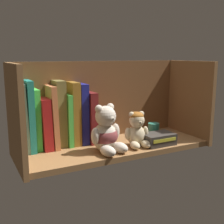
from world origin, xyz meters
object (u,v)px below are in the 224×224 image
(book_0, at_px, (21,117))
(teddy_bear_larger, at_px, (106,133))
(book_1, at_px, (28,115))
(book_8, at_px, (80,113))
(pillar_candle, at_px, (154,131))
(book_5, at_px, (58,113))
(book_3, at_px, (43,123))
(book_4, at_px, (51,116))
(book_2, at_px, (35,119))
(teddy_bear_smaller, at_px, (137,130))
(book_9, at_px, (88,116))
(book_6, at_px, (66,119))
(book_7, at_px, (72,113))

(book_0, relative_size, teddy_bear_larger, 1.43)
(book_0, distance_m, book_1, 0.02)
(book_8, xyz_separation_m, pillar_candle, (0.27, -0.10, -0.08))
(teddy_bear_larger, xyz_separation_m, pillar_candle, (0.23, 0.04, -0.03))
(book_5, bearing_deg, book_3, 180.00)
(book_3, bearing_deg, book_8, 0.00)
(book_1, height_order, book_4, book_1)
(pillar_candle, bearing_deg, book_2, 167.01)
(teddy_bear_smaller, bearing_deg, book_9, 132.44)
(book_6, distance_m, teddy_bear_larger, 0.18)
(book_1, distance_m, book_4, 0.08)
(book_1, distance_m, book_2, 0.03)
(book_0, xyz_separation_m, book_2, (0.05, 0.00, -0.01))
(book_9, distance_m, pillar_candle, 0.27)
(book_3, height_order, pillar_candle, book_3)
(book_8, relative_size, teddy_bear_larger, 1.36)
(teddy_bear_smaller, bearing_deg, book_7, 143.35)
(book_1, xyz_separation_m, book_6, (0.14, 0.00, -0.03))
(book_2, bearing_deg, book_7, 0.00)
(book_0, xyz_separation_m, pillar_candle, (0.49, -0.10, -0.09))
(book_4, bearing_deg, book_2, 180.00)
(book_4, height_order, book_5, book_5)
(book_3, relative_size, book_7, 0.78)
(book_3, bearing_deg, book_4, 0.00)
(book_5, bearing_deg, teddy_bear_larger, -50.40)
(book_6, bearing_deg, teddy_bear_smaller, -33.38)
(book_5, bearing_deg, book_2, 180.00)
(book_5, distance_m, pillar_candle, 0.38)
(teddy_bear_larger, bearing_deg, book_8, 104.11)
(book_9, distance_m, teddy_bear_larger, 0.15)
(book_4, relative_size, book_6, 1.18)
(book_3, bearing_deg, book_5, 0.00)
(book_4, xyz_separation_m, pillar_candle, (0.38, -0.10, -0.08))
(book_0, distance_m, book_2, 0.05)
(book_2, distance_m, book_4, 0.06)
(book_2, relative_size, book_9, 1.11)
(book_1, height_order, book_8, book_1)
(book_2, bearing_deg, book_9, 0.00)
(book_3, height_order, teddy_bear_smaller, book_3)
(book_6, height_order, book_8, book_8)
(book_7, bearing_deg, teddy_bear_larger, -65.01)
(book_3, xyz_separation_m, pillar_candle, (0.41, -0.10, -0.06))
(book_6, distance_m, book_9, 0.09)
(book_0, bearing_deg, book_1, 0.00)
(book_5, bearing_deg, book_7, 0.00)
(book_7, relative_size, teddy_bear_larger, 1.40)
(book_3, height_order, teddy_bear_larger, book_3)
(book_0, relative_size, book_4, 1.06)
(pillar_candle, bearing_deg, book_1, 167.62)
(teddy_bear_smaller, distance_m, pillar_candle, 0.12)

